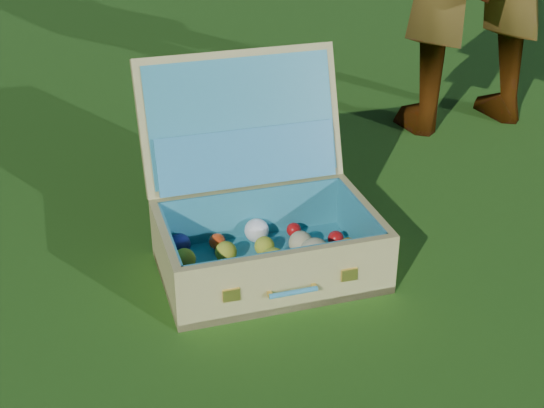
{
  "coord_description": "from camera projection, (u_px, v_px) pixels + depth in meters",
  "views": [
    {
      "loc": [
        0.0,
        -1.62,
        1.03
      ],
      "look_at": [
        -0.19,
        0.02,
        0.16
      ],
      "focal_mm": 50.0,
      "sensor_mm": 36.0,
      "label": 1
    }
  ],
  "objects": [
    {
      "name": "ground",
      "position": [
        345.0,
        267.0,
        1.91
      ],
      "size": [
        60.0,
        60.0,
        0.0
      ],
      "primitive_type": "plane",
      "color": "#215114",
      "rests_on": "ground"
    },
    {
      "name": "stray_ball",
      "position": [
        187.0,
        230.0,
        2.0
      ],
      "size": [
        0.07,
        0.07,
        0.07
      ],
      "primitive_type": "sphere",
      "color": "teal",
      "rests_on": "ground"
    },
    {
      "name": "suitcase",
      "position": [
        260.0,
        210.0,
        1.88
      ],
      "size": [
        0.68,
        0.66,
        0.49
      ],
      "rotation": [
        0.0,
        0.0,
        0.41
      ],
      "color": "tan",
      "rests_on": "ground"
    }
  ]
}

